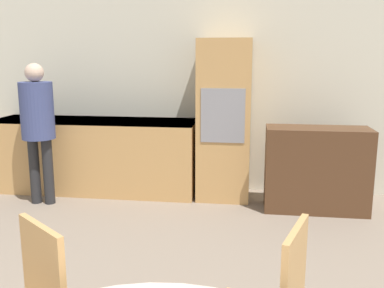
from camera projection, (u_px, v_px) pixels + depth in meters
wall_back at (216, 86)px, 5.27m from camera, size 7.06×0.05×2.60m
kitchen_counter at (97, 155)px, 5.30m from camera, size 2.47×0.60×0.91m
oven_unit at (224, 120)px, 5.00m from camera, size 0.61×0.59×1.86m
sideboard at (316, 169)px, 4.64m from camera, size 1.10×0.45×0.92m
person_standing at (38, 119)px, 4.75m from camera, size 0.36×0.36×1.59m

